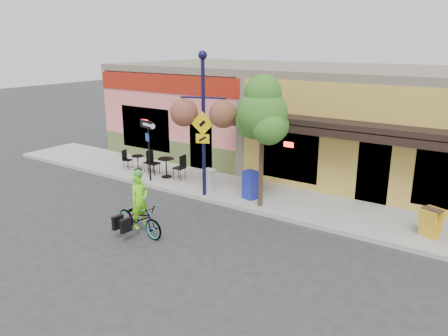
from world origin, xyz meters
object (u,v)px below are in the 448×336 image
(one_way_sign, at_px, (149,151))
(newspaper_box_grey, at_px, (209,180))
(building, at_px, (305,115))
(lamp_post, at_px, (204,126))
(bicycle, at_px, (139,219))
(newspaper_box_blue, at_px, (250,185))
(cyclist_rider, at_px, (140,208))
(street_tree, at_px, (262,142))

(one_way_sign, xyz_separation_m, newspaper_box_grey, (2.72, 0.31, -0.80))
(building, bearing_deg, newspaper_box_grey, -98.61)
(building, bearing_deg, lamp_post, -97.18)
(bicycle, bearing_deg, newspaper_box_grey, 9.63)
(newspaper_box_blue, relative_size, newspaper_box_grey, 1.21)
(cyclist_rider, xyz_separation_m, street_tree, (1.94, 3.74, 1.56))
(bicycle, bearing_deg, building, 1.22)
(newspaper_box_blue, height_order, newspaper_box_grey, newspaper_box_blue)
(lamp_post, bearing_deg, one_way_sign, 156.50)
(building, xyz_separation_m, newspaper_box_blue, (0.74, -6.13, -1.59))
(newspaper_box_grey, xyz_separation_m, street_tree, (2.35, -0.27, 1.82))
(building, bearing_deg, one_way_sign, -119.06)
(lamp_post, height_order, street_tree, lamp_post)
(one_way_sign, distance_m, newspaper_box_grey, 2.85)
(lamp_post, bearing_deg, newspaper_box_grey, 82.19)
(lamp_post, xyz_separation_m, newspaper_box_grey, (-0.10, 0.45, -2.14))
(bicycle, distance_m, newspaper_box_blue, 4.37)
(bicycle, xyz_separation_m, cyclist_rider, (0.05, 0.00, 0.34))
(lamp_post, bearing_deg, building, 62.16)
(cyclist_rider, bearing_deg, bicycle, 94.52)
(cyclist_rider, height_order, newspaper_box_blue, cyclist_rider)
(building, xyz_separation_m, lamp_post, (-0.85, -6.74, 0.46))
(lamp_post, relative_size, street_tree, 1.14)
(bicycle, distance_m, lamp_post, 4.20)
(building, relative_size, one_way_sign, 7.43)
(lamp_post, height_order, newspaper_box_blue, lamp_post)
(newspaper_box_blue, distance_m, street_tree, 1.90)
(building, bearing_deg, bicycle, -93.30)
(building, height_order, newspaper_box_grey, building)
(cyclist_rider, height_order, one_way_sign, one_way_sign)
(lamp_post, height_order, one_way_sign, lamp_post)
(lamp_post, distance_m, newspaper_box_grey, 2.19)
(newspaper_box_grey, bearing_deg, bicycle, -84.51)
(newspaper_box_blue, bearing_deg, bicycle, -93.18)
(cyclist_rider, height_order, lamp_post, lamp_post)
(newspaper_box_blue, xyz_separation_m, newspaper_box_grey, (-1.69, -0.15, -0.09))
(cyclist_rider, xyz_separation_m, newspaper_box_grey, (-0.41, 4.00, -0.26))
(building, relative_size, newspaper_box_blue, 17.90)
(cyclist_rider, xyz_separation_m, lamp_post, (-0.31, 3.55, 1.88))
(lamp_post, bearing_deg, newspaper_box_blue, 0.24)
(bicycle, height_order, newspaper_box_blue, newspaper_box_blue)
(one_way_sign, bearing_deg, newspaper_box_blue, 20.96)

